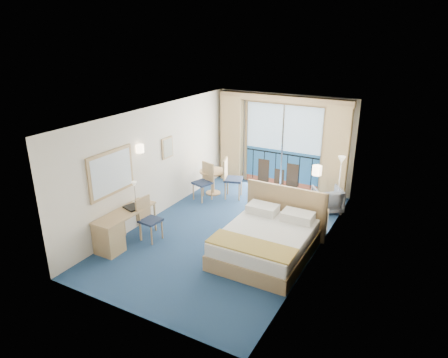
# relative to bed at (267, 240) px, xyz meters

# --- Properties ---
(floor) EXTENTS (6.50, 6.50, 0.00)m
(floor) POSITION_rel_bed_xyz_m (-1.14, 0.51, -0.32)
(floor) COLOR navy
(floor) RESTS_ON ground
(room_walls) EXTENTS (4.04, 6.54, 2.72)m
(room_walls) POSITION_rel_bed_xyz_m (-1.14, 0.51, 1.45)
(room_walls) COLOR beige
(room_walls) RESTS_ON ground
(balcony_door) EXTENTS (2.36, 0.03, 2.52)m
(balcony_door) POSITION_rel_bed_xyz_m (-1.15, 3.73, 0.82)
(balcony_door) COLOR navy
(balcony_door) RESTS_ON room_walls
(curtain_left) EXTENTS (0.65, 0.22, 2.55)m
(curtain_left) POSITION_rel_bed_xyz_m (-2.69, 3.58, 0.95)
(curtain_left) COLOR tan
(curtain_left) RESTS_ON room_walls
(curtain_right) EXTENTS (0.65, 0.22, 2.55)m
(curtain_right) POSITION_rel_bed_xyz_m (0.41, 3.58, 0.95)
(curtain_right) COLOR tan
(curtain_right) RESTS_ON room_walls
(pelmet) EXTENTS (3.80, 0.25, 0.18)m
(pelmet) POSITION_rel_bed_xyz_m (-1.14, 3.61, 2.26)
(pelmet) COLOR tan
(pelmet) RESTS_ON room_walls
(mirror) EXTENTS (0.05, 1.25, 0.95)m
(mirror) POSITION_rel_bed_xyz_m (-3.11, -0.99, 1.23)
(mirror) COLOR tan
(mirror) RESTS_ON room_walls
(wall_print) EXTENTS (0.04, 0.42, 0.52)m
(wall_print) POSITION_rel_bed_xyz_m (-3.11, 0.96, 1.28)
(wall_print) COLOR tan
(wall_print) RESTS_ON room_walls
(sconce_left) EXTENTS (0.18, 0.18, 0.18)m
(sconce_left) POSITION_rel_bed_xyz_m (-3.08, -0.09, 1.53)
(sconce_left) COLOR #FCDEB0
(sconce_left) RESTS_ON room_walls
(sconce_right) EXTENTS (0.18, 0.18, 0.18)m
(sconce_right) POSITION_rel_bed_xyz_m (0.80, 0.36, 1.53)
(sconce_right) COLOR #FCDEB0
(sconce_right) RESTS_ON room_walls
(bed) EXTENTS (1.83, 2.18, 1.15)m
(bed) POSITION_rel_bed_xyz_m (0.00, 0.00, 0.00)
(bed) COLOR tan
(bed) RESTS_ON ground
(nightstand) EXTENTS (0.45, 0.43, 0.59)m
(nightstand) POSITION_rel_bed_xyz_m (0.61, 1.30, -0.03)
(nightstand) COLOR tan
(nightstand) RESTS_ON ground
(phone) EXTENTS (0.22, 0.19, 0.08)m
(phone) POSITION_rel_bed_xyz_m (0.64, 1.29, 0.31)
(phone) COLOR beige
(phone) RESTS_ON nightstand
(armchair) EXTENTS (0.93, 0.94, 0.62)m
(armchair) POSITION_rel_bed_xyz_m (0.51, 2.69, -0.01)
(armchair) COLOR #40454E
(armchair) RESTS_ON ground
(floor_lamp) EXTENTS (0.20, 0.20, 1.46)m
(floor_lamp) POSITION_rel_bed_xyz_m (0.74, 2.77, 0.78)
(floor_lamp) COLOR silver
(floor_lamp) RESTS_ON ground
(desk) EXTENTS (0.52, 1.51, 0.71)m
(desk) POSITION_rel_bed_xyz_m (-2.87, -1.37, 0.07)
(desk) COLOR tan
(desk) RESTS_ON ground
(desk_chair) EXTENTS (0.45, 0.44, 0.96)m
(desk_chair) POSITION_rel_bed_xyz_m (-2.54, -0.63, 0.22)
(desk_chair) COLOR #1D2843
(desk_chair) RESTS_ON ground
(folder) EXTENTS (0.41, 0.35, 0.03)m
(folder) POSITION_rel_bed_xyz_m (-2.86, -0.74, 0.40)
(folder) COLOR black
(folder) RESTS_ON desk
(desk_lamp) EXTENTS (0.13, 0.13, 0.49)m
(desk_lamp) POSITION_rel_bed_xyz_m (-2.97, -0.49, 0.75)
(desk_lamp) COLOR silver
(desk_lamp) RESTS_ON desk
(round_table) EXTENTS (0.75, 0.75, 0.67)m
(round_table) POSITION_rel_bed_xyz_m (-2.61, 2.31, 0.19)
(round_table) COLOR tan
(round_table) RESTS_ON ground
(table_chair_a) EXTENTS (0.60, 0.59, 1.09)m
(table_chair_a) POSITION_rel_bed_xyz_m (-2.07, 2.30, 0.29)
(table_chair_a) COLOR #1D2843
(table_chair_a) RESTS_ON ground
(table_chair_b) EXTENTS (0.54, 0.55, 1.01)m
(table_chair_b) POSITION_rel_bed_xyz_m (-2.61, 1.87, 0.25)
(table_chair_b) COLOR #1D2843
(table_chair_b) RESTS_ON ground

